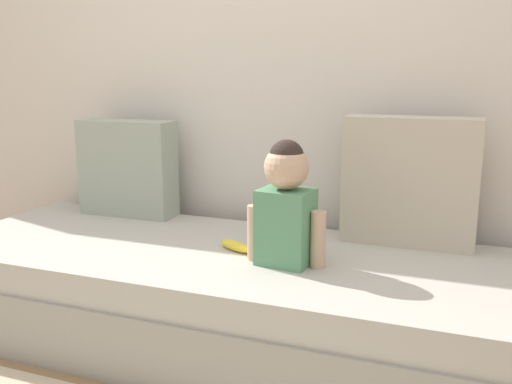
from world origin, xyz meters
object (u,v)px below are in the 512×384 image
Objects in this scene: throw_pillow_right at (410,182)px; banana at (236,246)px; throw_pillow_left at (128,168)px; toddler at (286,203)px; couch at (224,296)px.

throw_pillow_right reaches higher than banana.
throw_pillow_left reaches higher than toddler.
toddler is (-0.39, -0.42, -0.03)m from throw_pillow_right.
throw_pillow_right reaches higher than throw_pillow_left.
couch is 5.28× the size of toddler.
throw_pillow_left is at bearing 156.38° from toddler.
banana is at bearing -150.79° from throw_pillow_right.
toddler is at bearing -12.08° from couch.
banana is (-0.23, 0.07, -0.21)m from toddler.
throw_pillow_right is at bearing 29.21° from banana.
throw_pillow_right reaches higher than couch.
throw_pillow_right is (1.35, 0.00, 0.03)m from throw_pillow_left.
banana is at bearing 9.94° from couch.
throw_pillow_right is 0.58m from toddler.
banana is at bearing -25.74° from throw_pillow_left.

